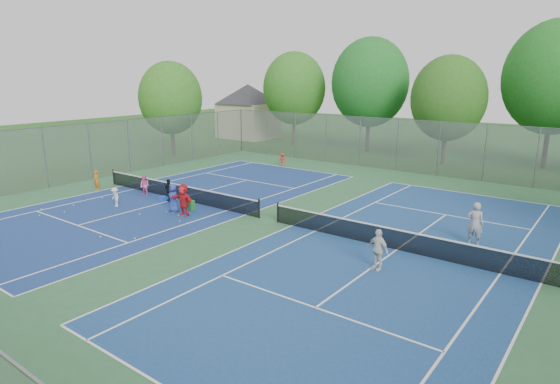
{
  "coord_description": "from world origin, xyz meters",
  "views": [
    {
      "loc": [
        14.28,
        -17.96,
        7.28
      ],
      "look_at": [
        0.0,
        1.0,
        1.3
      ],
      "focal_mm": 30.0,
      "sensor_mm": 36.0,
      "label": 1
    }
  ],
  "objects_px": {
    "net_left": "(177,192)",
    "net_right": "(397,240)",
    "ball_crate": "(163,199)",
    "ball_hopper": "(191,205)",
    "instructor": "(475,223)"
  },
  "relations": [
    {
      "from": "net_left",
      "to": "net_right",
      "type": "bearing_deg",
      "value": 0.0
    },
    {
      "from": "net_left",
      "to": "ball_hopper",
      "type": "bearing_deg",
      "value": -24.26
    },
    {
      "from": "net_right",
      "to": "ball_hopper",
      "type": "height_order",
      "value": "net_right"
    },
    {
      "from": "net_right",
      "to": "ball_crate",
      "type": "xyz_separation_m",
      "value": [
        -14.23,
        -0.86,
        -0.3
      ]
    },
    {
      "from": "net_right",
      "to": "instructor",
      "type": "xyz_separation_m",
      "value": [
        2.4,
        2.69,
        0.51
      ]
    },
    {
      "from": "net_left",
      "to": "net_right",
      "type": "height_order",
      "value": "same"
    },
    {
      "from": "ball_crate",
      "to": "instructor",
      "type": "xyz_separation_m",
      "value": [
        16.63,
        3.55,
        0.81
      ]
    },
    {
      "from": "net_right",
      "to": "ball_crate",
      "type": "distance_m",
      "value": 14.26
    },
    {
      "from": "ball_crate",
      "to": "instructor",
      "type": "distance_m",
      "value": 17.02
    },
    {
      "from": "net_left",
      "to": "ball_hopper",
      "type": "distance_m",
      "value": 2.74
    },
    {
      "from": "ball_hopper",
      "to": "instructor",
      "type": "xyz_separation_m",
      "value": [
        13.9,
        3.81,
        0.69
      ]
    },
    {
      "from": "net_left",
      "to": "ball_crate",
      "type": "distance_m",
      "value": 0.94
    },
    {
      "from": "ball_crate",
      "to": "ball_hopper",
      "type": "bearing_deg",
      "value": -5.47
    },
    {
      "from": "ball_crate",
      "to": "instructor",
      "type": "height_order",
      "value": "instructor"
    },
    {
      "from": "net_right",
      "to": "ball_hopper",
      "type": "bearing_deg",
      "value": -174.42
    }
  ]
}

